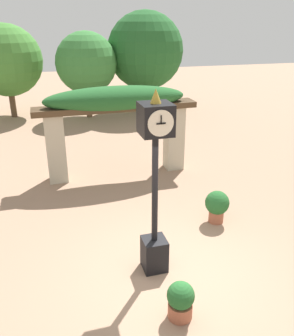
% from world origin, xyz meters
% --- Properties ---
extents(ground_plane, '(60.00, 60.00, 0.00)m').
position_xyz_m(ground_plane, '(0.00, 0.00, 0.00)').
color(ground_plane, '#9E7A60').
extents(pedestal_clock, '(0.52, 0.57, 3.45)m').
position_xyz_m(pedestal_clock, '(-0.28, 0.29, 1.77)').
color(pedestal_clock, black).
rests_on(pedestal_clock, ground).
extents(pergola, '(4.77, 1.13, 2.71)m').
position_xyz_m(pergola, '(0.00, 4.98, 2.02)').
color(pergola, '#BCB299').
rests_on(pergola, ground).
extents(potted_plant_near_left, '(0.57, 0.57, 0.79)m').
position_xyz_m(potted_plant_near_left, '(1.63, 1.52, 0.45)').
color(potted_plant_near_left, '#9E563D').
rests_on(potted_plant_near_left, ground).
extents(potted_plant_near_right, '(0.45, 0.45, 0.66)m').
position_xyz_m(potted_plant_near_right, '(-0.24, -1.00, 0.34)').
color(potted_plant_near_right, '#9E563D').
rests_on(potted_plant_near_right, ground).
extents(tree_line, '(10.16, 4.11, 4.93)m').
position_xyz_m(tree_line, '(0.38, 12.88, 2.82)').
color(tree_line, brown).
rests_on(tree_line, ground).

